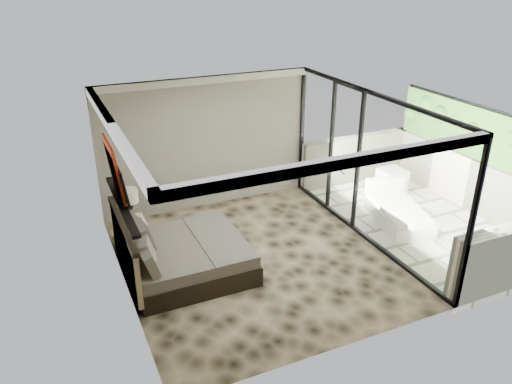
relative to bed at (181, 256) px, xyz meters
name	(u,v)px	position (x,y,z in m)	size (l,w,h in m)	color
floor	(256,260)	(1.30, -0.17, -0.33)	(5.00, 5.00, 0.00)	black
ceiling	(256,107)	(1.30, -0.17, 2.46)	(4.50, 5.00, 0.02)	silver
back_wall	(207,144)	(1.30, 2.32, 1.07)	(4.50, 0.02, 2.80)	gray
left_wall	(119,214)	(-0.94, -0.17, 1.07)	(0.02, 5.00, 2.80)	gray
glass_wall	(368,168)	(3.55, -0.17, 1.07)	(0.08, 5.00, 2.80)	white
terrace_slab	(421,222)	(5.05, -0.17, -0.39)	(3.00, 5.00, 0.12)	beige
parapet_far	(475,184)	(6.40, -0.17, 0.22)	(0.30, 5.00, 1.10)	beige
foliage_hedge	(485,135)	(6.40, -0.17, 1.32)	(0.36, 4.60, 1.10)	#427524
picture_ledge	(121,204)	(-0.88, -0.07, 1.17)	(0.12, 2.20, 0.05)	black
bed	(181,256)	(0.00, 0.00, 0.00)	(2.03, 1.96, 1.12)	black
nightstand	(131,233)	(-0.60, 1.23, -0.05)	(0.56, 0.56, 0.56)	black
table_lamp	(129,201)	(-0.57, 1.22, 0.59)	(0.35, 0.35, 0.63)	black
abstract_canvas	(114,169)	(-0.89, 0.20, 1.64)	(0.04, 0.90, 0.90)	#B0220F
framed_print	(122,185)	(-0.84, -0.12, 1.49)	(0.03, 0.50, 0.60)	black
ottoman	(392,181)	(5.35, 1.23, -0.06)	(0.54, 0.54, 0.54)	silver
lounger	(397,212)	(4.54, -0.01, -0.13)	(1.24, 1.84, 0.66)	silver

